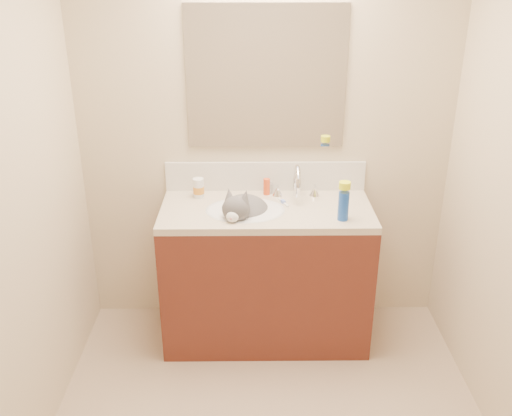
{
  "coord_description": "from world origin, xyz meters",
  "views": [
    {
      "loc": [
        -0.09,
        -1.98,
        2.17
      ],
      "look_at": [
        -0.06,
        0.92,
        0.88
      ],
      "focal_mm": 40.0,
      "sensor_mm": 36.0,
      "label": 1
    }
  ],
  "objects_px": {
    "cat": "(243,214)",
    "amber_bottle": "(267,187)",
    "basin": "(245,221)",
    "pill_bottle": "(199,188)",
    "silver_jar": "(269,188)",
    "spray_can": "(343,206)",
    "vanity_cabinet": "(266,276)",
    "faucet": "(297,184)"
  },
  "relations": [
    {
      "from": "basin",
      "to": "silver_jar",
      "type": "height_order",
      "value": "silver_jar"
    },
    {
      "from": "basin",
      "to": "faucet",
      "type": "height_order",
      "value": "faucet"
    },
    {
      "from": "silver_jar",
      "to": "basin",
      "type": "bearing_deg",
      "value": -119.36
    },
    {
      "from": "pill_bottle",
      "to": "spray_can",
      "type": "xyz_separation_m",
      "value": [
        0.8,
        -0.32,
        0.02
      ]
    },
    {
      "from": "basin",
      "to": "spray_can",
      "type": "distance_m",
      "value": 0.56
    },
    {
      "from": "faucet",
      "to": "spray_can",
      "type": "bearing_deg",
      "value": -52.84
    },
    {
      "from": "faucet",
      "to": "pill_bottle",
      "type": "relative_size",
      "value": 2.41
    },
    {
      "from": "faucet",
      "to": "pill_bottle",
      "type": "distance_m",
      "value": 0.58
    },
    {
      "from": "basin",
      "to": "cat",
      "type": "xyz_separation_m",
      "value": [
        -0.01,
        0.01,
        0.04
      ]
    },
    {
      "from": "faucet",
      "to": "pill_bottle",
      "type": "bearing_deg",
      "value": 177.87
    },
    {
      "from": "pill_bottle",
      "to": "spray_can",
      "type": "bearing_deg",
      "value": -21.83
    },
    {
      "from": "vanity_cabinet",
      "to": "amber_bottle",
      "type": "height_order",
      "value": "amber_bottle"
    },
    {
      "from": "pill_bottle",
      "to": "spray_can",
      "type": "height_order",
      "value": "spray_can"
    },
    {
      "from": "basin",
      "to": "amber_bottle",
      "type": "xyz_separation_m",
      "value": [
        0.13,
        0.23,
        0.12
      ]
    },
    {
      "from": "vanity_cabinet",
      "to": "pill_bottle",
      "type": "height_order",
      "value": "pill_bottle"
    },
    {
      "from": "vanity_cabinet",
      "to": "amber_bottle",
      "type": "xyz_separation_m",
      "value": [
        0.01,
        0.2,
        0.5
      ]
    },
    {
      "from": "silver_jar",
      "to": "spray_can",
      "type": "bearing_deg",
      "value": -44.7
    },
    {
      "from": "pill_bottle",
      "to": "spray_can",
      "type": "distance_m",
      "value": 0.87
    },
    {
      "from": "pill_bottle",
      "to": "basin",
      "type": "bearing_deg",
      "value": -34.4
    },
    {
      "from": "silver_jar",
      "to": "faucet",
      "type": "bearing_deg",
      "value": -27.42
    },
    {
      "from": "faucet",
      "to": "silver_jar",
      "type": "bearing_deg",
      "value": 152.58
    },
    {
      "from": "basin",
      "to": "spray_can",
      "type": "bearing_deg",
      "value": -14.16
    },
    {
      "from": "faucet",
      "to": "silver_jar",
      "type": "distance_m",
      "value": 0.19
    },
    {
      "from": "silver_jar",
      "to": "amber_bottle",
      "type": "bearing_deg",
      "value": -122.96
    },
    {
      "from": "basin",
      "to": "cat",
      "type": "height_order",
      "value": "cat"
    },
    {
      "from": "cat",
      "to": "amber_bottle",
      "type": "relative_size",
      "value": 4.5
    },
    {
      "from": "vanity_cabinet",
      "to": "cat",
      "type": "height_order",
      "value": "cat"
    },
    {
      "from": "vanity_cabinet",
      "to": "spray_can",
      "type": "bearing_deg",
      "value": -21.81
    },
    {
      "from": "vanity_cabinet",
      "to": "faucet",
      "type": "xyz_separation_m",
      "value": [
        0.18,
        0.14,
        0.54
      ]
    },
    {
      "from": "basin",
      "to": "amber_bottle",
      "type": "height_order",
      "value": "amber_bottle"
    },
    {
      "from": "cat",
      "to": "amber_bottle",
      "type": "distance_m",
      "value": 0.27
    },
    {
      "from": "basin",
      "to": "vanity_cabinet",
      "type": "bearing_deg",
      "value": 14.04
    },
    {
      "from": "spray_can",
      "to": "amber_bottle",
      "type": "bearing_deg",
      "value": 138.1
    },
    {
      "from": "basin",
      "to": "faucet",
      "type": "distance_m",
      "value": 0.38
    },
    {
      "from": "vanity_cabinet",
      "to": "amber_bottle",
      "type": "relative_size",
      "value": 12.24
    },
    {
      "from": "amber_bottle",
      "to": "cat",
      "type": "bearing_deg",
      "value": -122.21
    },
    {
      "from": "vanity_cabinet",
      "to": "pill_bottle",
      "type": "relative_size",
      "value": 10.31
    },
    {
      "from": "pill_bottle",
      "to": "amber_bottle",
      "type": "xyz_separation_m",
      "value": [
        0.4,
        0.04,
        -0.01
      ]
    },
    {
      "from": "basin",
      "to": "cat",
      "type": "relative_size",
      "value": 1.02
    },
    {
      "from": "vanity_cabinet",
      "to": "faucet",
      "type": "relative_size",
      "value": 4.29
    },
    {
      "from": "amber_bottle",
      "to": "spray_can",
      "type": "relative_size",
      "value": 0.61
    },
    {
      "from": "cat",
      "to": "silver_jar",
      "type": "distance_m",
      "value": 0.29
    }
  ]
}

